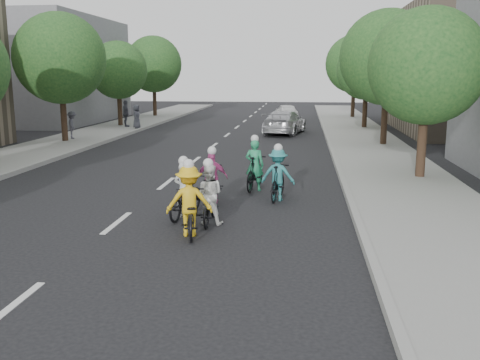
% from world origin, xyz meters
% --- Properties ---
extents(ground, '(120.00, 120.00, 0.00)m').
position_xyz_m(ground, '(0.00, 0.00, 0.00)').
color(ground, black).
rests_on(ground, ground).
extents(sidewalk_left, '(4.00, 80.00, 0.15)m').
position_xyz_m(sidewalk_left, '(-8.00, 10.00, 0.07)').
color(sidewalk_left, gray).
rests_on(sidewalk_left, ground).
extents(curb_left, '(0.18, 80.00, 0.18)m').
position_xyz_m(curb_left, '(-6.05, 10.00, 0.09)').
color(curb_left, '#999993').
rests_on(curb_left, ground).
extents(sidewalk_right, '(4.00, 80.00, 0.15)m').
position_xyz_m(sidewalk_right, '(8.00, 10.00, 0.07)').
color(sidewalk_right, gray).
rests_on(sidewalk_right, ground).
extents(curb_right, '(0.18, 80.00, 0.18)m').
position_xyz_m(curb_right, '(6.05, 10.00, 0.09)').
color(curb_right, '#999993').
rests_on(curb_right, ground).
extents(bldg_sw, '(10.00, 14.00, 8.00)m').
position_xyz_m(bldg_sw, '(-16.00, 28.00, 4.00)').
color(bldg_sw, slate).
rests_on(bldg_sw, ground).
extents(tree_l_3, '(4.80, 4.80, 6.93)m').
position_xyz_m(tree_l_3, '(-8.20, 15.00, 4.52)').
color(tree_l_3, black).
rests_on(tree_l_3, ground).
extents(tree_l_4, '(4.00, 4.00, 5.97)m').
position_xyz_m(tree_l_4, '(-8.20, 24.00, 3.96)').
color(tree_l_4, black).
rests_on(tree_l_4, ground).
extents(tree_l_5, '(4.80, 4.80, 6.93)m').
position_xyz_m(tree_l_5, '(-8.20, 33.00, 4.52)').
color(tree_l_5, black).
rests_on(tree_l_5, ground).
extents(tree_r_0, '(4.00, 4.00, 5.97)m').
position_xyz_m(tree_r_0, '(8.80, 6.60, 3.96)').
color(tree_r_0, black).
rests_on(tree_r_0, ground).
extents(tree_r_1, '(4.80, 4.80, 6.93)m').
position_xyz_m(tree_r_1, '(8.80, 15.60, 4.52)').
color(tree_r_1, black).
rests_on(tree_r_1, ground).
extents(tree_r_2, '(4.00, 4.00, 5.97)m').
position_xyz_m(tree_r_2, '(8.80, 24.60, 3.96)').
color(tree_r_2, black).
rests_on(tree_r_2, ground).
extents(tree_r_3, '(4.80, 4.80, 6.93)m').
position_xyz_m(tree_r_3, '(8.80, 33.60, 4.52)').
color(tree_r_3, black).
rests_on(tree_r_3, ground).
extents(cyclist_0, '(1.05, 2.06, 1.64)m').
position_xyz_m(cyclist_0, '(1.59, 0.82, 0.56)').
color(cyclist_0, black).
rests_on(cyclist_0, ground).
extents(cyclist_1, '(0.75, 1.70, 1.68)m').
position_xyz_m(cyclist_1, '(2.34, 0.24, 0.59)').
color(cyclist_1, black).
rests_on(cyclist_1, ground).
extents(cyclist_2, '(1.18, 2.00, 1.81)m').
position_xyz_m(cyclist_2, '(2.06, -0.77, 0.66)').
color(cyclist_2, black).
rests_on(cyclist_2, ground).
extents(cyclist_3, '(1.09, 1.85, 1.71)m').
position_xyz_m(cyclist_3, '(3.94, 3.01, 0.66)').
color(cyclist_3, black).
rests_on(cyclist_3, ground).
extents(cyclist_4, '(0.85, 1.93, 1.81)m').
position_xyz_m(cyclist_4, '(3.12, 4.35, 0.64)').
color(cyclist_4, black).
rests_on(cyclist_4, ground).
extents(cyclist_5, '(0.94, 1.94, 1.68)m').
position_xyz_m(cyclist_5, '(2.06, 2.45, 0.64)').
color(cyclist_5, black).
rests_on(cyclist_5, ground).
extents(follow_car_lead, '(2.93, 5.33, 1.46)m').
position_xyz_m(follow_car_lead, '(3.49, 21.11, 0.73)').
color(follow_car_lead, silver).
rests_on(follow_car_lead, ground).
extents(follow_car_trail, '(2.29, 4.07, 1.31)m').
position_xyz_m(follow_car_trail, '(3.25, 31.61, 0.65)').
color(follow_car_trail, white).
rests_on(follow_car_trail, ground).
extents(spectator_0, '(0.91, 1.13, 1.52)m').
position_xyz_m(spectator_0, '(-8.15, 15.88, 0.91)').
color(spectator_0, '#565563').
rests_on(spectator_0, sidewalk_left).
extents(spectator_1, '(0.85, 1.15, 1.81)m').
position_xyz_m(spectator_1, '(-7.38, 22.82, 1.05)').
color(spectator_1, '#4B4D58').
rests_on(spectator_1, sidewalk_left).
extents(spectator_2, '(0.59, 0.82, 1.56)m').
position_xyz_m(spectator_2, '(-6.33, 21.85, 0.93)').
color(spectator_2, '#494A55').
rests_on(spectator_2, sidewalk_left).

